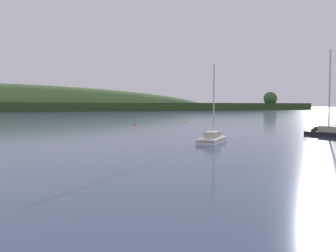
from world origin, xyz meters
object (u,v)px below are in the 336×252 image
object	(u,v)px
mooring_buoy_midchannel	(186,122)
mooring_buoy_far_upstream	(136,125)
sailboat_midwater_white	(214,140)
sailboat_near_mooring	(328,136)

from	to	relation	value
mooring_buoy_midchannel	mooring_buoy_far_upstream	world-z (taller)	mooring_buoy_midchannel
sailboat_midwater_white	mooring_buoy_far_upstream	distance (m)	38.06
sailboat_midwater_white	mooring_buoy_midchannel	world-z (taller)	sailboat_midwater_white
mooring_buoy_far_upstream	sailboat_near_mooring	bearing A→B (deg)	-77.89
sailboat_midwater_white	mooring_buoy_midchannel	size ratio (longest dim) A/B	12.73
sailboat_midwater_white	mooring_buoy_midchannel	xyz separation A→B (m)	(25.91, 43.28, -0.24)
sailboat_near_mooring	mooring_buoy_midchannel	size ratio (longest dim) A/B	16.63
sailboat_near_mooring	mooring_buoy_midchannel	distance (m)	46.79
sailboat_midwater_white	mooring_buoy_midchannel	bearing A→B (deg)	22.27
sailboat_midwater_white	mooring_buoy_midchannel	distance (m)	50.44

